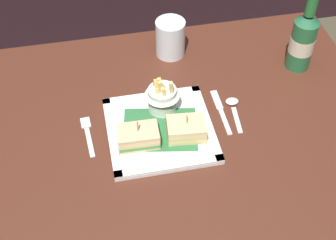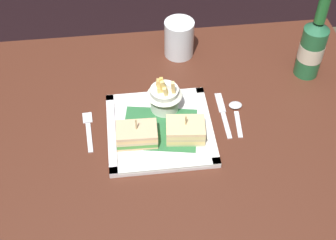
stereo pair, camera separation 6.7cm
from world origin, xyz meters
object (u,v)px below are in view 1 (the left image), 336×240
Objects in this scene: dining_table at (175,166)px; beer_bottle at (303,39)px; water_glass at (170,40)px; sandwich_half_left at (138,137)px; fries_cup at (162,95)px; sandwich_half_right at (186,129)px; knife at (220,109)px; square_plate at (160,130)px; spoon at (233,106)px; fork at (88,134)px.

beer_bottle is (0.39, 0.17, 0.25)m from dining_table.
sandwich_half_left is at bearing -113.86° from water_glass.
fries_cup is at bearing 52.27° from sandwich_half_left.
beer_bottle is 2.38× the size of water_glass.
knife is (0.11, 0.08, -0.03)m from sandwich_half_right.
beer_bottle reaches higher than fries_cup.
sandwich_half_left is (-0.10, -0.03, 0.18)m from dining_table.
fries_cup is 0.24m from water_glass.
square_plate is at bearing 179.41° from dining_table.
dining_table is at bearing 120.62° from sandwich_half_right.
water_glass is (-0.35, 0.13, -0.05)m from beer_bottle.
spoon is at bearing -65.02° from water_glass.
dining_table is 6.82× the size of knife.
knife is at bearing 2.53° from fork.
knife is at bearing -72.25° from water_glass.
spoon is (-0.23, -0.13, -0.09)m from beer_bottle.
sandwich_half_right is 0.38× the size of beer_bottle.
dining_table is at bearing -163.55° from spoon.
square_plate is 1.64× the size of knife.
sandwich_half_right is at bearing -94.90° from water_glass.
sandwich_half_right is 0.34m from water_glass.
fork and knife have the same top height.
spoon is at bearing -151.08° from beer_bottle.
water_glass reaches higher than sandwich_half_left.
knife is (0.17, 0.04, -0.00)m from square_plate.
sandwich_half_right is 0.89× the size of fries_cup.
spoon reaches higher than knife.
sandwich_half_right is 0.11m from fries_cup.
water_glass is (0.07, 0.23, -0.01)m from fries_cup.
square_plate is 0.48m from beer_bottle.
spoon reaches higher than dining_table.
square_plate is at bearing -158.11° from beer_bottle.
beer_bottle is at bearing 28.87° from sandwich_half_right.
dining_table is 0.37m from water_glass.
water_glass is (0.15, 0.33, 0.02)m from sandwich_half_left.
beer_bottle reaches higher than knife.
sandwich_half_left is 1.00× the size of sandwich_half_right.
fries_cup reaches higher than sandwich_half_right.
sandwich_half_left is 0.54m from beer_bottle.
fork is at bearing -134.51° from water_glass.
dining_table is 9.92× the size of water_glass.
water_glass is at bearing 85.10° from sandwich_half_right.
fork is 0.35m from knife.
square_plate is 0.18m from knife.
fries_cup is 0.21m from fork.
dining_table is 10.80× the size of sandwich_half_left.
water_glass is at bearing 45.49° from fork.
dining_table is 4.15× the size of square_plate.
fries_cup reaches higher than dining_table.
dining_table is at bearing 17.58° from sandwich_half_left.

